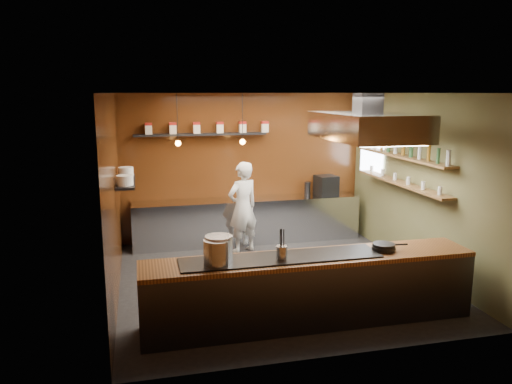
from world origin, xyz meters
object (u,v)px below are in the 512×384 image
object	(u,v)px
stockpot_large	(219,249)
espresso_machine	(326,185)
stockpot_small	(217,252)
chef	(243,207)
extractor_hood	(367,126)

from	to	relation	value
stockpot_large	espresso_machine	world-z (taller)	espresso_machine
stockpot_small	espresso_machine	size ratio (longest dim) A/B	0.81
chef	extractor_hood	bearing A→B (deg)	105.01
extractor_hood	stockpot_small	bearing A→B (deg)	-153.33
extractor_hood	espresso_machine	bearing A→B (deg)	81.63
extractor_hood	chef	xyz separation A→B (m)	(-1.53, 1.95, -1.63)
chef	stockpot_small	bearing A→B (deg)	49.63
stockpot_large	chef	size ratio (longest dim) A/B	0.20
extractor_hood	stockpot_large	size ratio (longest dim) A/B	5.83
extractor_hood	stockpot_small	size ratio (longest dim) A/B	6.04
espresso_machine	chef	world-z (taller)	chef
extractor_hood	espresso_machine	distance (m)	2.94
extractor_hood	espresso_machine	xyz separation A→B (m)	(0.38, 2.56, -1.40)
extractor_hood	stockpot_large	xyz separation A→B (m)	(-2.50, -1.20, -1.40)
stockpot_large	chef	xyz separation A→B (m)	(0.97, 3.15, -0.23)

